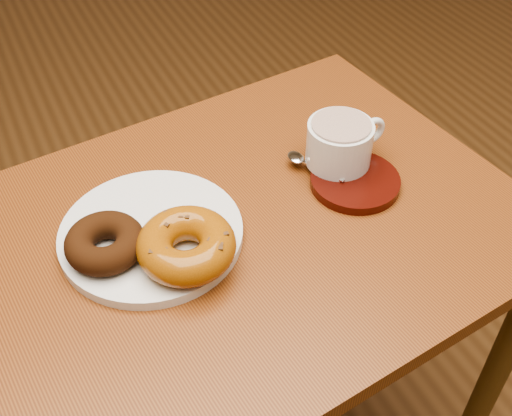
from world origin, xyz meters
name	(u,v)px	position (x,y,z in m)	size (l,w,h in m)	color
cafe_table	(244,277)	(0.28, 0.34, 0.62)	(0.85, 0.67, 0.74)	brown
donut_plate	(151,234)	(0.16, 0.37, 0.74)	(0.25, 0.25, 0.02)	silver
donut_cinnamon	(105,243)	(0.09, 0.36, 0.77)	(0.10, 0.10, 0.04)	#33190A
donut_caramel	(186,245)	(0.18, 0.30, 0.78)	(0.16, 0.16, 0.05)	#985510
saucer	(355,181)	(0.47, 0.34, 0.74)	(0.13, 0.13, 0.01)	#350B07
coffee_cup	(340,142)	(0.47, 0.39, 0.79)	(0.13, 0.10, 0.07)	silver
teaspoon	(301,160)	(0.41, 0.41, 0.75)	(0.05, 0.10, 0.01)	silver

